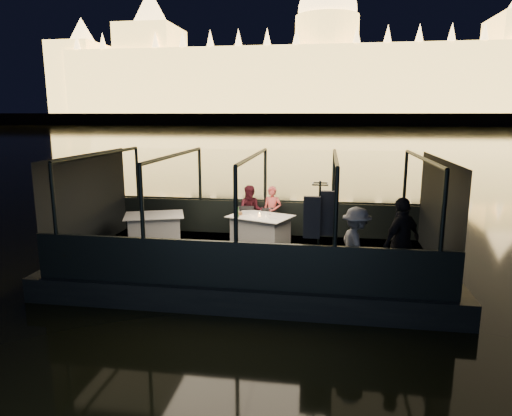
% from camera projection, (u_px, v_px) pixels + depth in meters
% --- Properties ---
extents(river_water, '(500.00, 500.00, 0.00)m').
position_uv_depth(river_water, '(319.00, 134.00, 88.04)').
color(river_water, black).
rests_on(river_water, ground).
extents(boat_hull, '(8.60, 4.40, 1.00)m').
position_uv_depth(boat_hull, '(253.00, 276.00, 10.63)').
color(boat_hull, black).
rests_on(boat_hull, river_water).
extents(boat_deck, '(8.00, 4.00, 0.04)m').
position_uv_depth(boat_deck, '(253.00, 257.00, 10.53)').
color(boat_deck, black).
rests_on(boat_deck, boat_hull).
extents(gunwale_port, '(8.00, 0.08, 0.90)m').
position_uv_depth(gunwale_port, '(265.00, 218.00, 12.37)').
color(gunwale_port, black).
rests_on(gunwale_port, boat_deck).
extents(gunwale_starboard, '(8.00, 0.08, 0.90)m').
position_uv_depth(gunwale_starboard, '(236.00, 265.00, 8.50)').
color(gunwale_starboard, black).
rests_on(gunwale_starboard, boat_deck).
extents(cabin_glass_port, '(8.00, 0.02, 1.40)m').
position_uv_depth(cabin_glass_port, '(265.00, 176.00, 12.14)').
color(cabin_glass_port, '#99B2B2').
rests_on(cabin_glass_port, gunwale_port).
extents(cabin_glass_starboard, '(8.00, 0.02, 1.40)m').
position_uv_depth(cabin_glass_starboard, '(236.00, 205.00, 8.27)').
color(cabin_glass_starboard, '#99B2B2').
rests_on(cabin_glass_starboard, gunwale_starboard).
extents(cabin_roof_glass, '(8.00, 4.00, 0.02)m').
position_uv_depth(cabin_roof_glass, '(253.00, 156.00, 10.06)').
color(cabin_roof_glass, '#99B2B2').
rests_on(cabin_roof_glass, boat_deck).
extents(end_wall_fore, '(0.02, 4.00, 2.30)m').
position_uv_depth(end_wall_fore, '(88.00, 202.00, 10.90)').
color(end_wall_fore, black).
rests_on(end_wall_fore, boat_deck).
extents(end_wall_aft, '(0.02, 4.00, 2.30)m').
position_uv_depth(end_wall_aft, '(439.00, 213.00, 9.69)').
color(end_wall_aft, black).
rests_on(end_wall_aft, boat_deck).
extents(canopy_ribs, '(8.00, 4.00, 2.30)m').
position_uv_depth(canopy_ribs, '(253.00, 207.00, 10.30)').
color(canopy_ribs, black).
rests_on(canopy_ribs, boat_deck).
extents(embankment, '(400.00, 140.00, 6.00)m').
position_uv_depth(embankment, '(325.00, 120.00, 213.64)').
color(embankment, '#423D33').
rests_on(embankment, ground).
extents(parliament_building, '(220.00, 32.00, 60.00)m').
position_uv_depth(parliament_building, '(326.00, 47.00, 174.11)').
color(parliament_building, '#F2D18C').
rests_on(parliament_building, embankment).
extents(dining_table_central, '(1.73, 1.51, 0.77)m').
position_uv_depth(dining_table_central, '(260.00, 231.00, 11.25)').
color(dining_table_central, silver).
rests_on(dining_table_central, boat_deck).
extents(dining_table_aft, '(1.70, 1.46, 0.76)m').
position_uv_depth(dining_table_aft, '(155.00, 229.00, 11.42)').
color(dining_table_aft, silver).
rests_on(dining_table_aft, boat_deck).
extents(chair_port_left, '(0.48, 0.48, 0.86)m').
position_uv_depth(chair_port_left, '(245.00, 223.00, 11.75)').
color(chair_port_left, black).
rests_on(chair_port_left, boat_deck).
extents(chair_port_right, '(0.49, 0.49, 0.83)m').
position_uv_depth(chair_port_right, '(268.00, 224.00, 11.65)').
color(chair_port_right, black).
rests_on(chair_port_right, boat_deck).
extents(coat_stand, '(0.68, 0.61, 2.01)m').
position_uv_depth(coat_stand, '(319.00, 239.00, 8.58)').
color(coat_stand, black).
rests_on(coat_stand, boat_deck).
extents(person_woman_coral, '(0.55, 0.41, 1.38)m').
position_uv_depth(person_woman_coral, '(272.00, 210.00, 11.88)').
color(person_woman_coral, '#D04E4B').
rests_on(person_woman_coral, boat_deck).
extents(person_man_maroon, '(0.68, 0.53, 1.39)m').
position_uv_depth(person_man_maroon, '(251.00, 209.00, 12.00)').
color(person_man_maroon, '#41121B').
rests_on(person_man_maroon, boat_deck).
extents(passenger_stripe, '(0.83, 1.11, 1.52)m').
position_uv_depth(passenger_stripe, '(356.00, 242.00, 8.59)').
color(passenger_stripe, white).
rests_on(passenger_stripe, boat_deck).
extents(passenger_dark, '(1.01, 1.03, 1.72)m').
position_uv_depth(passenger_dark, '(401.00, 242.00, 8.55)').
color(passenger_dark, black).
rests_on(passenger_dark, boat_deck).
extents(wine_bottle, '(0.07, 0.07, 0.33)m').
position_uv_depth(wine_bottle, '(237.00, 212.00, 10.95)').
color(wine_bottle, '#153B1C').
rests_on(wine_bottle, dining_table_central).
extents(bread_basket, '(0.19, 0.19, 0.07)m').
position_uv_depth(bread_basket, '(239.00, 213.00, 11.28)').
color(bread_basket, brown).
rests_on(bread_basket, dining_table_central).
extents(amber_candle, '(0.07, 0.07, 0.08)m').
position_uv_depth(amber_candle, '(259.00, 215.00, 11.10)').
color(amber_candle, '#FD9F3F').
rests_on(amber_candle, dining_table_central).
extents(plate_near, '(0.31, 0.31, 0.01)m').
position_uv_depth(plate_near, '(273.00, 217.00, 10.97)').
color(plate_near, white).
rests_on(plate_near, dining_table_central).
extents(plate_far, '(0.29, 0.29, 0.02)m').
position_uv_depth(plate_far, '(246.00, 213.00, 11.44)').
color(plate_far, silver).
rests_on(plate_far, dining_table_central).
extents(wine_glass_white, '(0.07, 0.07, 0.18)m').
position_uv_depth(wine_glass_white, '(239.00, 213.00, 11.02)').
color(wine_glass_white, silver).
rests_on(wine_glass_white, dining_table_central).
extents(wine_glass_red, '(0.07, 0.07, 0.17)m').
position_uv_depth(wine_glass_red, '(270.00, 211.00, 11.28)').
color(wine_glass_red, silver).
rests_on(wine_glass_red, dining_table_central).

